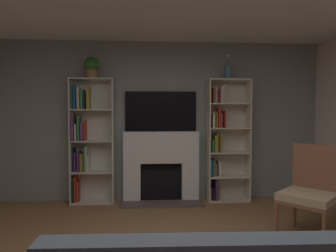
% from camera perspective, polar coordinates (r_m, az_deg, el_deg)
% --- Properties ---
extents(wall_back_accent, '(5.48, 0.06, 2.63)m').
position_cam_1_polar(wall_back_accent, '(5.20, -1.36, 0.94)').
color(wall_back_accent, gray).
rests_on(wall_back_accent, ground_plane).
extents(fireplace, '(1.33, 0.51, 1.14)m').
position_cam_1_polar(fireplace, '(5.13, -1.28, -7.07)').
color(fireplace, white).
rests_on(fireplace, ground_plane).
extents(tv, '(1.17, 0.06, 0.65)m').
position_cam_1_polar(tv, '(5.14, -1.33, 2.72)').
color(tv, black).
rests_on(tv, fireplace).
extents(bookshelf_left, '(0.68, 0.28, 2.00)m').
position_cam_1_polar(bookshelf_left, '(5.17, -14.57, -2.36)').
color(bookshelf_left, silver).
rests_on(bookshelf_left, ground_plane).
extents(bookshelf_right, '(0.68, 0.32, 2.00)m').
position_cam_1_polar(bookshelf_right, '(5.22, 10.05, -2.57)').
color(bookshelf_right, silver).
rests_on(bookshelf_right, ground_plane).
extents(potted_plant, '(0.23, 0.23, 0.34)m').
position_cam_1_polar(potted_plant, '(5.14, -13.90, 10.55)').
color(potted_plant, '#9C6C4E').
rests_on(potted_plant, bookshelf_left).
extents(vase_with_flowers, '(0.11, 0.11, 0.42)m').
position_cam_1_polar(vase_with_flowers, '(5.24, 11.08, 9.95)').
color(vase_with_flowers, teal).
rests_on(vase_with_flowers, bookshelf_right).
extents(armchair, '(0.79, 0.79, 1.07)m').
position_cam_1_polar(armchair, '(4.05, 24.86, -10.54)').
color(armchair, brown).
rests_on(armchair, ground_plane).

